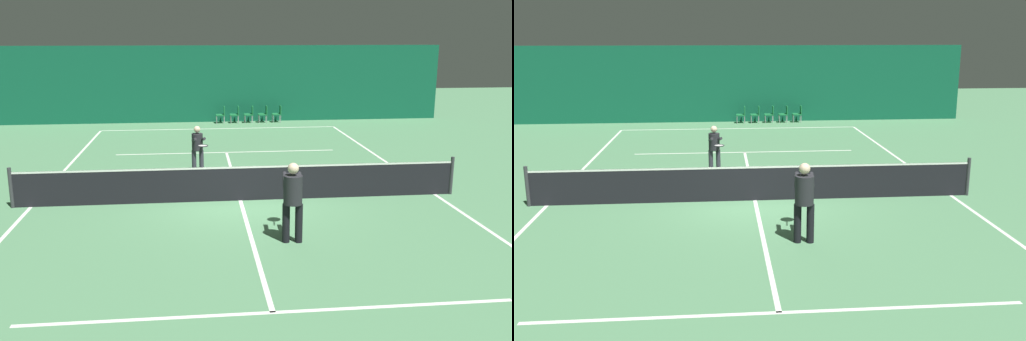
# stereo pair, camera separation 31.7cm
# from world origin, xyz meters

# --- Properties ---
(ground_plane) EXTENTS (60.00, 60.00, 0.00)m
(ground_plane) POSITION_xyz_m (0.00, 0.00, 0.00)
(ground_plane) COLOR #4C7F56
(backdrop_curtain) EXTENTS (23.00, 0.12, 3.81)m
(backdrop_curtain) POSITION_xyz_m (0.00, 14.13, 1.90)
(backdrop_curtain) COLOR #0F5138
(backdrop_curtain) RESTS_ON ground
(court_line_baseline_far) EXTENTS (11.00, 0.10, 0.00)m
(court_line_baseline_far) POSITION_xyz_m (0.00, 11.90, 0.00)
(court_line_baseline_far) COLOR silver
(court_line_baseline_far) RESTS_ON ground
(court_line_service_far) EXTENTS (8.25, 0.10, 0.00)m
(court_line_service_far) POSITION_xyz_m (0.00, 6.40, 0.00)
(court_line_service_far) COLOR silver
(court_line_service_far) RESTS_ON ground
(court_line_service_near) EXTENTS (8.25, 0.10, 0.00)m
(court_line_service_near) POSITION_xyz_m (0.00, -6.40, 0.00)
(court_line_service_near) COLOR silver
(court_line_service_near) RESTS_ON ground
(court_line_sideline_left) EXTENTS (0.10, 23.80, 0.00)m
(court_line_sideline_left) POSITION_xyz_m (-5.50, 0.00, 0.00)
(court_line_sideline_left) COLOR silver
(court_line_sideline_left) RESTS_ON ground
(court_line_sideline_right) EXTENTS (0.10, 23.80, 0.00)m
(court_line_sideline_right) POSITION_xyz_m (5.50, 0.00, 0.00)
(court_line_sideline_right) COLOR silver
(court_line_sideline_right) RESTS_ON ground
(court_line_centre) EXTENTS (0.10, 12.80, 0.00)m
(court_line_centre) POSITION_xyz_m (0.00, 0.00, 0.00)
(court_line_centre) COLOR silver
(court_line_centre) RESTS_ON ground
(tennis_net) EXTENTS (12.00, 0.10, 1.07)m
(tennis_net) POSITION_xyz_m (0.00, 0.00, 0.51)
(tennis_net) COLOR black
(tennis_net) RESTS_ON ground
(player_near) EXTENTS (0.54, 1.43, 1.77)m
(player_near) POSITION_xyz_m (0.87, -3.22, 1.03)
(player_near) COLOR black
(player_near) RESTS_ON ground
(player_far) EXTENTS (0.55, 1.33, 1.54)m
(player_far) POSITION_xyz_m (-1.10, 3.18, 0.90)
(player_far) COLOR #2D2D38
(player_far) RESTS_ON ground
(courtside_chair_0) EXTENTS (0.44, 0.44, 0.84)m
(courtside_chair_0) POSITION_xyz_m (0.20, 13.58, 0.49)
(courtside_chair_0) COLOR #99999E
(courtside_chair_0) RESTS_ON ground
(courtside_chair_1) EXTENTS (0.44, 0.44, 0.84)m
(courtside_chair_1) POSITION_xyz_m (0.91, 13.58, 0.49)
(courtside_chair_1) COLOR #99999E
(courtside_chair_1) RESTS_ON ground
(courtside_chair_2) EXTENTS (0.44, 0.44, 0.84)m
(courtside_chair_2) POSITION_xyz_m (1.62, 13.58, 0.49)
(courtside_chair_2) COLOR #99999E
(courtside_chair_2) RESTS_ON ground
(courtside_chair_3) EXTENTS (0.44, 0.44, 0.84)m
(courtside_chair_3) POSITION_xyz_m (2.33, 13.58, 0.49)
(courtside_chair_3) COLOR #99999E
(courtside_chair_3) RESTS_ON ground
(courtside_chair_4) EXTENTS (0.44, 0.44, 0.84)m
(courtside_chair_4) POSITION_xyz_m (3.04, 13.58, 0.49)
(courtside_chair_4) COLOR #99999E
(courtside_chair_4) RESTS_ON ground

